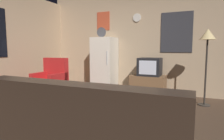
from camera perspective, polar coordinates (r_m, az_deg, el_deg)
name	(u,v)px	position (r m, az deg, el deg)	size (l,w,h in m)	color
ground_plane	(90,120)	(3.27, -6.59, -14.80)	(12.00, 12.00, 0.00)	#4C3828
wall_with_art	(135,42)	(5.31, 6.94, 8.51)	(5.20, 0.12, 2.77)	tan
fridge	(105,64)	(5.27, -2.28, 1.68)	(0.60, 0.62, 1.77)	silver
tv_stand	(148,86)	(4.83, 10.85, -4.73)	(0.84, 0.53, 0.53)	brown
crt_tv	(150,67)	(4.75, 11.39, 0.98)	(0.54, 0.51, 0.44)	black
standing_lamp	(208,40)	(4.33, 26.97, 8.04)	(0.32, 0.32, 1.59)	#332D28
coffee_table	(72,101)	(3.64, -11.94, -9.21)	(0.72, 0.72, 0.42)	brown
wine_glass	(82,86)	(3.54, -8.93, -4.80)	(0.05, 0.05, 0.15)	silver
mug_ceramic_white	(75,86)	(3.69, -11.01, -4.88)	(0.08, 0.08, 0.09)	silver
mug_ceramic_tan	(69,88)	(3.54, -13.03, -5.39)	(0.08, 0.08, 0.09)	tan
remote_control	(64,91)	(3.45, -14.38, -6.30)	(0.15, 0.04, 0.02)	black
armchair	(51,83)	(4.94, -18.05, -3.80)	(0.68, 0.68, 0.96)	red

